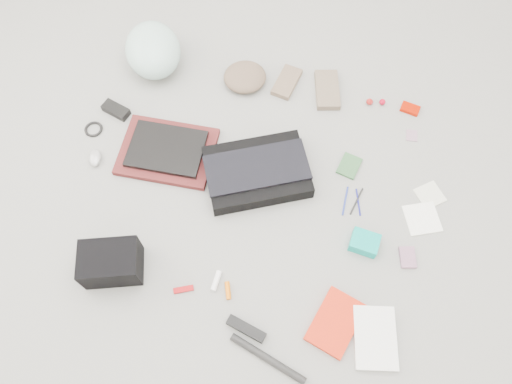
% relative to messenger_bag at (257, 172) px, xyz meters
% --- Properties ---
extents(ground_plane, '(4.00, 4.00, 0.00)m').
position_rel_messenger_bag_xyz_m(ground_plane, '(0.01, -0.10, -0.04)').
color(ground_plane, gray).
extents(messenger_bag, '(0.50, 0.44, 0.07)m').
position_rel_messenger_bag_xyz_m(messenger_bag, '(0.00, 0.00, 0.00)').
color(messenger_bag, black).
rests_on(messenger_bag, ground_plane).
extents(bag_flap, '(0.47, 0.34, 0.01)m').
position_rel_messenger_bag_xyz_m(bag_flap, '(0.00, 0.00, 0.04)').
color(bag_flap, black).
rests_on(bag_flap, messenger_bag).
extents(laptop_sleeve, '(0.40, 0.30, 0.03)m').
position_rel_messenger_bag_xyz_m(laptop_sleeve, '(-0.40, 0.04, -0.02)').
color(laptop_sleeve, '#5A1C1C').
rests_on(laptop_sleeve, ground_plane).
extents(laptop, '(0.32, 0.23, 0.02)m').
position_rel_messenger_bag_xyz_m(laptop, '(-0.40, 0.04, 0.00)').
color(laptop, black).
rests_on(laptop, laptop_sleeve).
extents(bike_helmet, '(0.37, 0.40, 0.19)m').
position_rel_messenger_bag_xyz_m(bike_helmet, '(-0.59, 0.51, 0.06)').
color(bike_helmet, silver).
rests_on(bike_helmet, ground_plane).
extents(beanie, '(0.25, 0.24, 0.07)m').
position_rel_messenger_bag_xyz_m(beanie, '(-0.15, 0.48, -0.00)').
color(beanie, brown).
rests_on(beanie, ground_plane).
extents(mitten_left, '(0.13, 0.19, 0.03)m').
position_rel_messenger_bag_xyz_m(mitten_left, '(0.05, 0.51, -0.02)').
color(mitten_left, '#765F4B').
rests_on(mitten_left, ground_plane).
extents(mitten_right, '(0.14, 0.23, 0.03)m').
position_rel_messenger_bag_xyz_m(mitten_right, '(0.24, 0.50, -0.02)').
color(mitten_right, '#766350').
rests_on(mitten_right, ground_plane).
extents(power_brick, '(0.14, 0.10, 0.03)m').
position_rel_messenger_bag_xyz_m(power_brick, '(-0.69, 0.20, -0.02)').
color(power_brick, black).
rests_on(power_brick, ground_plane).
extents(cable_coil, '(0.09, 0.09, 0.01)m').
position_rel_messenger_bag_xyz_m(cable_coil, '(-0.76, 0.09, -0.03)').
color(cable_coil, black).
rests_on(cable_coil, ground_plane).
extents(mouse, '(0.07, 0.10, 0.03)m').
position_rel_messenger_bag_xyz_m(mouse, '(-0.70, -0.05, -0.02)').
color(mouse, '#A3A3A3').
rests_on(mouse, ground_plane).
extents(camera_bag, '(0.25, 0.21, 0.14)m').
position_rel_messenger_bag_xyz_m(camera_bag, '(-0.47, -0.51, 0.04)').
color(camera_bag, black).
rests_on(camera_bag, ground_plane).
extents(multitool, '(0.08, 0.05, 0.01)m').
position_rel_messenger_bag_xyz_m(multitool, '(-0.19, -0.54, -0.03)').
color(multitool, '#9B070A').
rests_on(multitool, ground_plane).
extents(toiletry_tube_white, '(0.03, 0.08, 0.02)m').
position_rel_messenger_bag_xyz_m(toiletry_tube_white, '(-0.07, -0.48, -0.02)').
color(toiletry_tube_white, white).
rests_on(toiletry_tube_white, ground_plane).
extents(toiletry_tube_orange, '(0.04, 0.07, 0.02)m').
position_rel_messenger_bag_xyz_m(toiletry_tube_orange, '(-0.02, -0.51, -0.03)').
color(toiletry_tube_orange, orange).
rests_on(toiletry_tube_orange, ground_plane).
extents(u_lock, '(0.16, 0.08, 0.03)m').
position_rel_messenger_bag_xyz_m(u_lock, '(0.08, -0.64, -0.02)').
color(u_lock, black).
rests_on(u_lock, ground_plane).
extents(bike_pump, '(0.30, 0.13, 0.03)m').
position_rel_messenger_bag_xyz_m(bike_pump, '(0.18, -0.73, -0.02)').
color(bike_pump, black).
rests_on(bike_pump, ground_plane).
extents(book_red, '(0.22, 0.27, 0.02)m').
position_rel_messenger_bag_xyz_m(book_red, '(0.40, -0.56, -0.02)').
color(book_red, red).
rests_on(book_red, ground_plane).
extents(book_white, '(0.19, 0.25, 0.02)m').
position_rel_messenger_bag_xyz_m(book_white, '(0.55, -0.59, -0.02)').
color(book_white, white).
rests_on(book_white, ground_plane).
extents(notepad, '(0.11, 0.13, 0.01)m').
position_rel_messenger_bag_xyz_m(notepad, '(0.38, 0.12, -0.03)').
color(notepad, '#305B32').
rests_on(notepad, ground_plane).
extents(pen_blue, '(0.02, 0.13, 0.01)m').
position_rel_messenger_bag_xyz_m(pen_blue, '(0.38, -0.05, -0.03)').
color(pen_blue, navy).
rests_on(pen_blue, ground_plane).
extents(pen_black, '(0.05, 0.13, 0.01)m').
position_rel_messenger_bag_xyz_m(pen_black, '(0.43, -0.04, -0.03)').
color(pen_black, black).
rests_on(pen_black, ground_plane).
extents(pen_navy, '(0.04, 0.12, 0.01)m').
position_rel_messenger_bag_xyz_m(pen_navy, '(0.44, -0.04, -0.03)').
color(pen_navy, navy).
rests_on(pen_navy, ground_plane).
extents(accordion_wallet, '(0.12, 0.10, 0.05)m').
position_rel_messenger_bag_xyz_m(accordion_wallet, '(0.48, -0.23, -0.01)').
color(accordion_wallet, '#01A999').
rests_on(accordion_wallet, ground_plane).
extents(card_deck, '(0.08, 0.10, 0.02)m').
position_rel_messenger_bag_xyz_m(card_deck, '(0.65, -0.25, -0.03)').
color(card_deck, '#9C6986').
rests_on(card_deck, ground_plane).
extents(napkin_top, '(0.14, 0.14, 0.01)m').
position_rel_messenger_bag_xyz_m(napkin_top, '(0.73, 0.04, -0.03)').
color(napkin_top, beige).
rests_on(napkin_top, ground_plane).
extents(napkin_bottom, '(0.17, 0.17, 0.01)m').
position_rel_messenger_bag_xyz_m(napkin_bottom, '(0.70, -0.07, -0.03)').
color(napkin_bottom, white).
rests_on(napkin_bottom, ground_plane).
extents(lollipop_a, '(0.03, 0.03, 0.03)m').
position_rel_messenger_bag_xyz_m(lollipop_a, '(0.44, 0.47, -0.02)').
color(lollipop_a, maroon).
rests_on(lollipop_a, ground_plane).
extents(lollipop_b, '(0.03, 0.03, 0.03)m').
position_rel_messenger_bag_xyz_m(lollipop_b, '(0.44, 0.47, -0.02)').
color(lollipop_b, '#A01915').
rests_on(lollipop_b, ground_plane).
extents(lollipop_c, '(0.03, 0.03, 0.03)m').
position_rel_messenger_bag_xyz_m(lollipop_c, '(0.50, 0.48, -0.02)').
color(lollipop_c, '#B1061F').
rests_on(lollipop_c, ground_plane).
extents(altoids_tin, '(0.09, 0.07, 0.02)m').
position_rel_messenger_bag_xyz_m(altoids_tin, '(0.62, 0.47, -0.03)').
color(altoids_tin, '#AC1300').
rests_on(altoids_tin, ground_plane).
extents(stamp_sheet, '(0.05, 0.06, 0.00)m').
position_rel_messenger_bag_xyz_m(stamp_sheet, '(0.64, 0.33, -0.03)').
color(stamp_sheet, '#A57A92').
rests_on(stamp_sheet, ground_plane).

